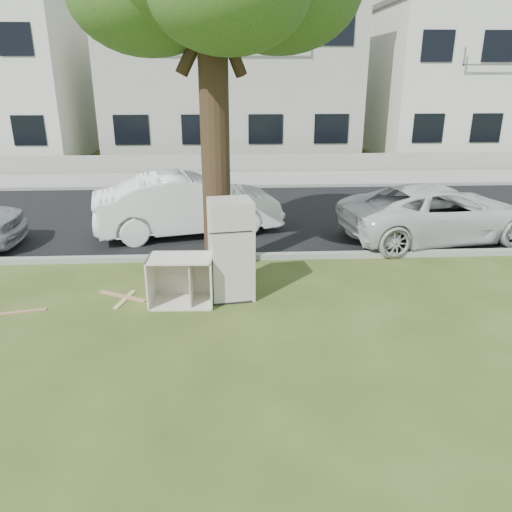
{
  "coord_description": "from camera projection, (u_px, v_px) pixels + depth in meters",
  "views": [
    {
      "loc": [
        -0.13,
        -7.68,
        3.81
      ],
      "look_at": [
        0.3,
        0.6,
        0.75
      ],
      "focal_mm": 35.0,
      "sensor_mm": 36.0,
      "label": 1
    }
  ],
  "objects": [
    {
      "name": "sidewalk",
      "position": [
        234.0,
        180.0,
        18.82
      ],
      "size": [
        120.0,
        2.8,
        0.01
      ],
      "primitive_type": "cube",
      "color": "gray",
      "rests_on": "ground"
    },
    {
      "name": "plank_a",
      "position": [
        15.0,
        312.0,
        8.4
      ],
      "size": [
        1.0,
        0.29,
        0.02
      ],
      "primitive_type": "cube",
      "rotation": [
        0.0,
        0.0,
        0.21
      ],
      "color": "#A3714F",
      "rests_on": "ground"
    },
    {
      "name": "townhouse_right",
      "position": [
        477.0,
        81.0,
        24.32
      ],
      "size": [
        10.2,
        8.16,
        6.84
      ],
      "color": "silver",
      "rests_on": "ground"
    },
    {
      "name": "car_right",
      "position": [
        439.0,
        213.0,
        11.91
      ],
      "size": [
        5.02,
        2.94,
        1.31
      ],
      "primitive_type": "imported",
      "rotation": [
        0.0,
        0.0,
        1.74
      ],
      "color": "silver",
      "rests_on": "ground"
    },
    {
      "name": "townhouse_center",
      "position": [
        231.0,
        74.0,
        23.62
      ],
      "size": [
        11.22,
        8.16,
        7.44
      ],
      "color": "#B4B1A4",
      "rests_on": "ground"
    },
    {
      "name": "car_center",
      "position": [
        188.0,
        204.0,
        12.33
      ],
      "size": [
        4.8,
        2.62,
        1.5
      ],
      "primitive_type": "imported",
      "rotation": [
        0.0,
        0.0,
        1.81
      ],
      "color": "white",
      "rests_on": "ground"
    },
    {
      "name": "road",
      "position": [
        235.0,
        215.0,
        14.14
      ],
      "size": [
        120.0,
        7.0,
        0.01
      ],
      "primitive_type": "cube",
      "color": "black",
      "rests_on": "ground"
    },
    {
      "name": "kerb_near",
      "position": [
        238.0,
        259.0,
        10.81
      ],
      "size": [
        120.0,
        0.18,
        0.12
      ],
      "primitive_type": "cube",
      "color": "gray",
      "rests_on": "ground"
    },
    {
      "name": "fridge",
      "position": [
        231.0,
        250.0,
        8.74
      ],
      "size": [
        0.83,
        0.78,
        1.78
      ],
      "primitive_type": "cube",
      "rotation": [
        0.0,
        0.0,
        0.15
      ],
      "color": "#B9B5A7",
      "rests_on": "ground"
    },
    {
      "name": "plank_c",
      "position": [
        125.0,
        299.0,
        8.89
      ],
      "size": [
        0.28,
        0.77,
        0.02
      ],
      "primitive_type": "cube",
      "rotation": [
        0.0,
        0.0,
        1.32
      ],
      "color": "tan",
      "rests_on": "ground"
    },
    {
      "name": "kerb_far",
      "position": [
        234.0,
        188.0,
        17.47
      ],
      "size": [
        120.0,
        0.18,
        0.12
      ],
      "primitive_type": "cube",
      "color": "gray",
      "rests_on": "ground"
    },
    {
      "name": "ground",
      "position": [
        240.0,
        310.0,
        8.52
      ],
      "size": [
        120.0,
        120.0,
        0.0
      ],
      "primitive_type": "plane",
      "color": "#344518"
    },
    {
      "name": "plank_b",
      "position": [
        122.0,
        296.0,
        9.01
      ],
      "size": [
        0.93,
        0.56,
        0.02
      ],
      "primitive_type": "cube",
      "rotation": [
        0.0,
        0.0,
        -0.49
      ],
      "color": "#AC7C5A",
      "rests_on": "ground"
    },
    {
      "name": "cabinet",
      "position": [
        181.0,
        280.0,
        8.64
      ],
      "size": [
        1.13,
        0.72,
        0.86
      ],
      "primitive_type": "cube",
      "rotation": [
        0.0,
        0.0,
        -0.04
      ],
      "color": "white",
      "rests_on": "ground"
    },
    {
      "name": "low_wall",
      "position": [
        233.0,
        163.0,
        20.2
      ],
      "size": [
        120.0,
        0.15,
        0.7
      ],
      "primitive_type": "cube",
      "color": "gray",
      "rests_on": "ground"
    }
  ]
}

